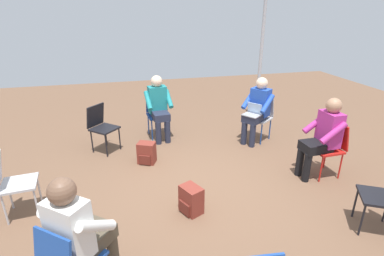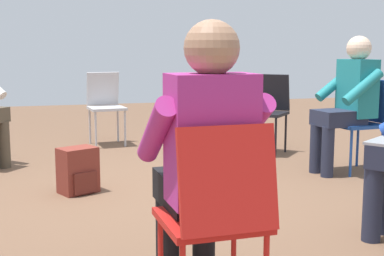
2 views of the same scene
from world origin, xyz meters
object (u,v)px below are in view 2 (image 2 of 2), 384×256
at_px(chair_southwest, 268,107).
at_px(person_in_magenta, 204,154).
at_px(backpack_near_laptop_user, 78,173).
at_px(chair_south, 105,103).
at_px(chair_north, 217,211).
at_px(backpack_by_empty_chair, 233,154).
at_px(chair_west, 362,118).
at_px(person_in_teal, 348,97).

xyz_separation_m(chair_southwest, person_in_magenta, (1.70, 3.23, 0.20)).
relative_size(chair_southwest, backpack_near_laptop_user, 2.36).
distance_m(chair_south, backpack_near_laptop_user, 2.19).
distance_m(chair_south, chair_north, 4.39).
distance_m(chair_southwest, backpack_by_empty_chair, 1.03).
bearing_deg(person_in_magenta, backpack_near_laptop_user, 98.97).
height_order(chair_west, chair_north, same).
relative_size(person_in_magenta, backpack_by_empty_chair, 3.44).
relative_size(chair_southwest, person_in_magenta, 0.69).
bearing_deg(chair_north, chair_south, 87.50).
distance_m(chair_north, backpack_by_empty_chair, 2.89).
xyz_separation_m(chair_south, person_in_magenta, (0.06, 4.22, 0.20)).
height_order(chair_southwest, chair_north, same).
relative_size(chair_west, backpack_by_empty_chair, 2.36).
bearing_deg(chair_south, person_in_teal, 127.09).
distance_m(person_in_teal, person_in_magenta, 2.95).
bearing_deg(backpack_by_empty_chair, person_in_magenta, 67.48).
relative_size(chair_north, person_in_teal, 0.69).
distance_m(chair_southwest, person_in_magenta, 3.66).
height_order(chair_west, chair_south, same).
xyz_separation_m(person_in_teal, person_in_magenta, (2.01, 2.16, 0.00)).
bearing_deg(chair_south, backpack_near_laptop_user, 71.50).
bearing_deg(person_in_teal, chair_south, 37.67).
xyz_separation_m(chair_west, person_in_teal, (0.17, 0.02, 0.20)).
height_order(chair_southwest, person_in_magenta, person_in_magenta).
height_order(person_in_teal, backpack_by_empty_chair, person_in_teal).
bearing_deg(person_in_magenta, chair_north, -90.00).
height_order(chair_south, backpack_near_laptop_user, chair_south).
height_order(chair_south, person_in_teal, person_in_teal).
xyz_separation_m(chair_south, chair_north, (0.05, 4.39, 0.00)).
distance_m(chair_west, backpack_near_laptop_user, 2.60).
xyz_separation_m(chair_north, person_in_magenta, (0.01, -0.17, 0.20)).
relative_size(chair_southwest, backpack_by_empty_chair, 2.36).
bearing_deg(chair_north, person_in_magenta, 90.00).
relative_size(chair_southwest, chair_south, 1.00).
distance_m(chair_west, chair_south, 2.94).
height_order(chair_south, backpack_by_empty_chair, chair_south).
bearing_deg(chair_north, chair_west, 45.35).
bearing_deg(backpack_near_laptop_user, person_in_teal, -178.60).
distance_m(chair_north, person_in_magenta, 0.26).
bearing_deg(chair_southwest, person_in_teal, 148.75).
relative_size(chair_west, person_in_magenta, 0.69).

